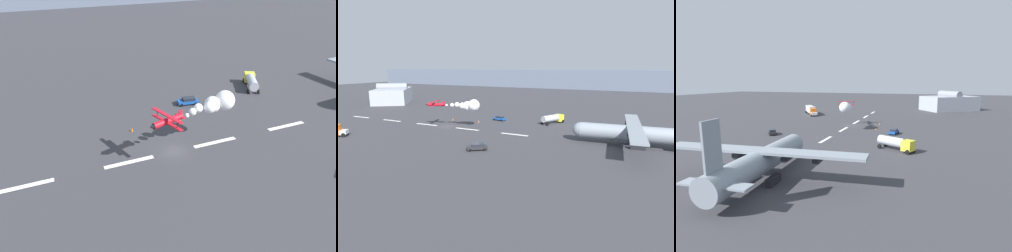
% 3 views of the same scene
% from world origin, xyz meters
% --- Properties ---
extents(ground_plane, '(440.00, 440.00, 0.00)m').
position_xyz_m(ground_plane, '(0.00, 0.00, 0.00)').
color(ground_plane, '#38383D').
rests_on(ground_plane, ground).
extents(runway_stripe_1, '(8.00, 0.90, 0.01)m').
position_xyz_m(runway_stripe_1, '(-22.98, 0.00, 0.01)').
color(runway_stripe_1, white).
rests_on(runway_stripe_1, ground).
extents(runway_stripe_2, '(8.00, 0.90, 0.01)m').
position_xyz_m(runway_stripe_2, '(-7.66, 0.00, 0.01)').
color(runway_stripe_2, white).
rests_on(runway_stripe_2, ground).
extents(runway_stripe_3, '(8.00, 0.90, 0.01)m').
position_xyz_m(runway_stripe_3, '(7.66, 0.00, 0.01)').
color(runway_stripe_3, white).
rests_on(runway_stripe_3, ground).
extents(runway_stripe_4, '(8.00, 0.90, 0.01)m').
position_xyz_m(runway_stripe_4, '(22.98, 0.00, 0.01)').
color(runway_stripe_4, white).
rests_on(runway_stripe_4, ground).
extents(stunt_biplane_red, '(16.54, 7.98, 3.40)m').
position_xyz_m(stunt_biplane_red, '(7.68, 0.70, 7.00)').
color(stunt_biplane_red, red).
extents(fuel_tanker_truck, '(6.10, 8.66, 2.90)m').
position_xyz_m(fuel_tanker_truck, '(28.24, 18.77, 1.74)').
color(fuel_tanker_truck, yellow).
rests_on(fuel_tanker_truck, ground).
extents(airport_staff_sedan, '(4.60, 2.59, 1.52)m').
position_xyz_m(airport_staff_sedan, '(10.31, 16.05, 0.81)').
color(airport_staff_sedan, '#194CA5').
rests_on(airport_staff_sedan, ground).
extents(traffic_cone_near, '(0.44, 0.44, 0.75)m').
position_xyz_m(traffic_cone_near, '(-4.29, 9.36, 0.38)').
color(traffic_cone_near, orange).
rests_on(traffic_cone_near, ground).
extents(traffic_cone_far, '(0.44, 0.44, 0.75)m').
position_xyz_m(traffic_cone_far, '(5.59, 9.95, 0.38)').
color(traffic_cone_far, orange).
rests_on(traffic_cone_far, ground).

